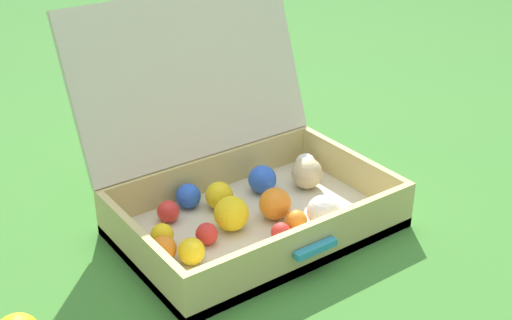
{
  "coord_description": "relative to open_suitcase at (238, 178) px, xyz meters",
  "views": [
    {
      "loc": [
        -0.89,
        -1.1,
        0.9
      ],
      "look_at": [
        -0.08,
        0.03,
        0.19
      ],
      "focal_mm": 47.5,
      "sensor_mm": 36.0,
      "label": 1
    }
  ],
  "objects": [
    {
      "name": "ground_plane",
      "position": [
        0.08,
        -0.11,
        -0.11
      ],
      "size": [
        16.0,
        16.0,
        0.0
      ],
      "primitive_type": "plane",
      "color": "#3D7A2D"
    },
    {
      "name": "open_suitcase",
      "position": [
        0.0,
        0.0,
        0.0
      ],
      "size": [
        0.64,
        0.59,
        0.52
      ],
      "color": "beige",
      "rests_on": "ground"
    }
  ]
}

